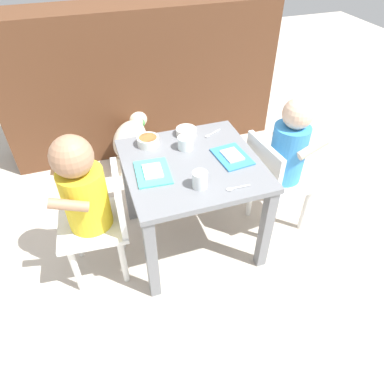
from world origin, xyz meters
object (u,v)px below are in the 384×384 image
at_px(cereal_bowl_right_side, 148,141).
at_px(food_tray_left, 153,172).
at_px(food_tray_right, 232,156).
at_px(spoon_by_left_tray, 211,134).
at_px(seated_child_right, 286,154).
at_px(spoon_by_right_tray, 236,188).
at_px(dog, 132,136).
at_px(water_cup_left, 185,143).
at_px(cereal_bowl_left_side, 186,131).
at_px(seated_child_left, 86,194).
at_px(dining_table, 192,178).
at_px(water_cup_right, 200,180).

bearing_deg(cereal_bowl_right_side, food_tray_left, -98.54).
height_order(food_tray_right, spoon_by_left_tray, food_tray_right).
bearing_deg(spoon_by_left_tray, cereal_bowl_right_side, 177.98).
bearing_deg(seated_child_right, spoon_by_right_tray, -150.58).
distance_m(seated_child_right, dog, 0.99).
bearing_deg(dog, cereal_bowl_right_side, -89.80).
distance_m(water_cup_left, cereal_bowl_right_side, 0.17).
xyz_separation_m(seated_child_right, cereal_bowl_left_side, (-0.40, 0.24, 0.06)).
relative_size(spoon_by_left_tray, spoon_by_right_tray, 0.96).
distance_m(seated_child_left, seated_child_right, 0.90).
bearing_deg(food_tray_right, spoon_by_left_tray, 95.45).
height_order(seated_child_left, cereal_bowl_right_side, seated_child_left).
height_order(seated_child_left, seated_child_right, seated_child_left).
bearing_deg(food_tray_right, seated_child_left, -178.33).
height_order(dog, cereal_bowl_left_side, cereal_bowl_left_side).
bearing_deg(dog, cereal_bowl_left_side, -69.62).
height_order(cereal_bowl_left_side, cereal_bowl_right_side, cereal_bowl_right_side).
bearing_deg(cereal_bowl_left_side, seated_child_left, -152.35).
bearing_deg(water_cup_left, food_tray_left, -144.10).
xyz_separation_m(water_cup_left, cereal_bowl_right_side, (-0.15, 0.08, -0.00)).
height_order(dining_table, seated_child_left, seated_child_left).
bearing_deg(cereal_bowl_left_side, cereal_bowl_right_side, -171.72).
bearing_deg(water_cup_right, dog, 97.89).
relative_size(water_cup_left, cereal_bowl_right_side, 0.70).
relative_size(water_cup_right, cereal_bowl_right_side, 0.68).
relative_size(food_tray_left, spoon_by_left_tray, 1.99).
bearing_deg(seated_child_right, dog, 127.96).
distance_m(seated_child_left, spoon_by_right_tray, 0.58).
relative_size(water_cup_right, spoon_by_left_tray, 0.71).
xyz_separation_m(food_tray_left, spoon_by_right_tray, (0.28, -0.20, -0.00)).
xyz_separation_m(seated_child_left, dog, (0.30, 0.77, -0.25)).
height_order(seated_child_right, cereal_bowl_right_side, seated_child_right).
xyz_separation_m(water_cup_left, cereal_bowl_left_side, (0.04, 0.11, -0.01)).
distance_m(dog, cereal_bowl_right_side, 0.62).
xyz_separation_m(water_cup_left, spoon_by_left_tray, (0.15, 0.07, -0.02)).
distance_m(water_cup_right, spoon_by_right_tray, 0.14).
bearing_deg(water_cup_left, cereal_bowl_left_side, 70.46).
distance_m(seated_child_right, spoon_by_left_tray, 0.36).
bearing_deg(seated_child_left, water_cup_right, -15.91).
height_order(dining_table, water_cup_left, water_cup_left).
xyz_separation_m(seated_child_right, spoon_by_left_tray, (-0.29, 0.21, 0.04)).
height_order(cereal_bowl_left_side, spoon_by_right_tray, cereal_bowl_left_side).
height_order(seated_child_left, water_cup_right, seated_child_left).
height_order(dog, food_tray_right, food_tray_right).
height_order(water_cup_right, spoon_by_left_tray, water_cup_right).
height_order(food_tray_right, spoon_by_right_tray, food_tray_right).
height_order(cereal_bowl_right_side, spoon_by_right_tray, cereal_bowl_right_side).
bearing_deg(seated_child_left, spoon_by_left_tray, 20.02).
distance_m(dog, spoon_by_right_tray, 1.02).
bearing_deg(dog, water_cup_left, -76.22).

